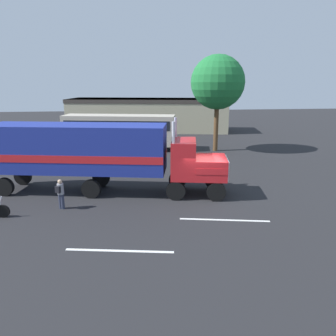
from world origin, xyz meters
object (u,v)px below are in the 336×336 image
(parked_car, at_px, (18,156))
(tree_left, at_px, (218,83))
(person_bystander, at_px, (61,193))
(parked_bus, at_px, (119,129))
(semi_truck, at_px, (96,152))

(parked_car, distance_m, tree_left, 18.68)
(person_bystander, xyz_separation_m, parked_bus, (2.74, 15.81, 1.17))
(parked_car, bearing_deg, person_bystander, -62.05)
(person_bystander, height_order, parked_bus, parked_bus)
(semi_truck, height_order, tree_left, tree_left)
(parked_bus, relative_size, parked_car, 2.55)
(semi_truck, height_order, parked_car, semi_truck)
(parked_bus, distance_m, parked_car, 10.02)
(semi_truck, distance_m, tree_left, 15.80)
(parked_car, bearing_deg, semi_truck, -46.27)
(semi_truck, xyz_separation_m, person_bystander, (-1.72, -2.61, -1.63))
(semi_truck, xyz_separation_m, parked_car, (-6.97, 7.29, -1.72))
(semi_truck, bearing_deg, parked_bus, 85.58)
(parked_bus, distance_m, tree_left, 10.53)
(tree_left, bearing_deg, semi_truck, -132.69)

